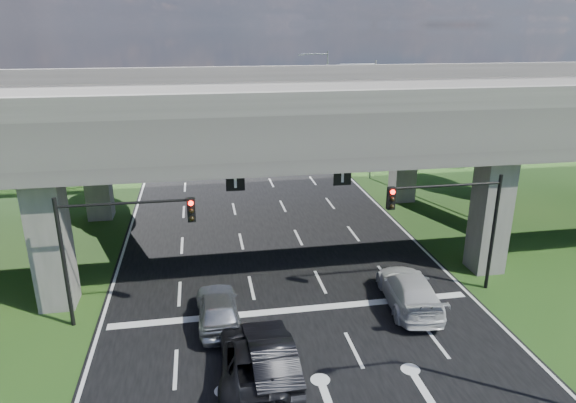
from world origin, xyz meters
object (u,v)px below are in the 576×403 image
object	(u,v)px
streetlight_far	(369,111)
car_trailing	(253,358)
car_white	(409,290)
signal_right	(455,214)
signal_left	(114,236)
streetlight_beyond	(323,89)
car_silver	(218,308)
car_dark	(270,356)

from	to	relation	value
streetlight_far	car_trailing	world-z (taller)	streetlight_far
streetlight_far	car_white	bearing A→B (deg)	-102.61
signal_right	signal_left	xyz separation A→B (m)	(-15.65, 0.00, 0.00)
streetlight_beyond	car_white	distance (m)	37.63
car_white	car_silver	bearing A→B (deg)	6.51
streetlight_far	car_dark	world-z (taller)	streetlight_far
signal_left	streetlight_beyond	size ratio (longest dim) A/B	0.60
signal_left	streetlight_far	distance (m)	26.95
signal_left	streetlight_beyond	distance (m)	40.30
car_dark	car_white	size ratio (longest dim) A/B	0.89
signal_left	car_dark	world-z (taller)	signal_left
streetlight_far	streetlight_beyond	bearing A→B (deg)	90.00
signal_left	car_trailing	size ratio (longest dim) A/B	1.11
signal_left	car_white	size ratio (longest dim) A/B	1.10
car_trailing	car_silver	bearing A→B (deg)	-69.18
signal_right	car_silver	xyz separation A→B (m)	(-11.42, -0.94, -3.38)
streetlight_beyond	signal_left	bearing A→B (deg)	-116.43
signal_right	car_silver	size ratio (longest dim) A/B	1.32
streetlight_far	car_trailing	distance (m)	28.33
car_dark	car_trailing	world-z (taller)	car_dark
signal_right	car_white	world-z (taller)	signal_right
car_white	car_trailing	distance (m)	8.77
signal_right	car_dark	xyz separation A→B (m)	(-9.62, -4.89, -3.35)
streetlight_far	car_silver	distance (m)	25.57
car_dark	car_trailing	size ratio (longest dim) A/B	0.90
streetlight_beyond	car_trailing	world-z (taller)	streetlight_beyond
car_silver	car_trailing	size ratio (longest dim) A/B	0.84
streetlight_beyond	car_dark	distance (m)	42.93
signal_right	streetlight_beyond	world-z (taller)	streetlight_beyond
signal_right	car_dark	bearing A→B (deg)	-153.09
car_silver	car_white	world-z (taller)	car_white
signal_right	car_trailing	size ratio (longest dim) A/B	1.11
streetlight_beyond	car_silver	world-z (taller)	streetlight_beyond
streetlight_beyond	car_trailing	xyz separation A→B (m)	(-12.56, -40.88, -5.07)
signal_left	car_dark	size ratio (longest dim) A/B	1.23
car_dark	signal_left	bearing A→B (deg)	-40.67
signal_right	signal_left	bearing A→B (deg)	180.00
streetlight_far	car_white	world-z (taller)	streetlight_far
streetlight_far	car_silver	world-z (taller)	streetlight_far
streetlight_far	streetlight_beyond	xyz separation A→B (m)	(0.00, 16.00, 0.00)
streetlight_far	signal_left	bearing A→B (deg)	-131.78
car_dark	car_white	world-z (taller)	car_dark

